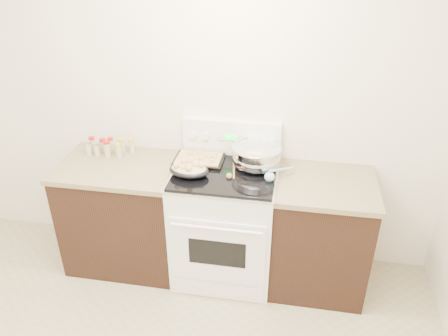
# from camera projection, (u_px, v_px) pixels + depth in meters

# --- Properties ---
(room_shell) EXTENTS (4.10, 3.60, 2.75)m
(room_shell) POSITION_uv_depth(u_px,v_px,m) (72.00, 172.00, 1.66)
(room_shell) COLOR white
(room_shell) RESTS_ON ground
(counter_left) EXTENTS (0.93, 0.67, 0.92)m
(counter_left) POSITION_uv_depth(u_px,v_px,m) (126.00, 213.00, 3.57)
(counter_left) COLOR black
(counter_left) RESTS_ON ground
(counter_right) EXTENTS (0.73, 0.67, 0.92)m
(counter_right) POSITION_uv_depth(u_px,v_px,m) (319.00, 234.00, 3.33)
(counter_right) COLOR black
(counter_right) RESTS_ON ground
(kitchen_range) EXTENTS (0.78, 0.73, 1.22)m
(kitchen_range) POSITION_uv_depth(u_px,v_px,m) (225.00, 221.00, 3.43)
(kitchen_range) COLOR white
(kitchen_range) RESTS_ON ground
(mixing_bowl) EXTENTS (0.43, 0.43, 0.22)m
(mixing_bowl) POSITION_uv_depth(u_px,v_px,m) (257.00, 156.00, 3.23)
(mixing_bowl) COLOR silver
(mixing_bowl) RESTS_ON kitchen_range
(roasting_pan) EXTENTS (0.31, 0.23, 0.12)m
(roasting_pan) POSITION_uv_depth(u_px,v_px,m) (189.00, 169.00, 3.13)
(roasting_pan) COLOR black
(roasting_pan) RESTS_ON kitchen_range
(baking_sheet) EXTENTS (0.37, 0.26, 0.06)m
(baking_sheet) POSITION_uv_depth(u_px,v_px,m) (200.00, 159.00, 3.33)
(baking_sheet) COLOR black
(baking_sheet) RESTS_ON kitchen_range
(wooden_spoon) EXTENTS (0.07, 0.26, 0.04)m
(wooden_spoon) POSITION_uv_depth(u_px,v_px,m) (231.00, 173.00, 3.15)
(wooden_spoon) COLOR #AE744F
(wooden_spoon) RESTS_ON kitchen_range
(blue_ladle) EXTENTS (0.20, 0.21, 0.09)m
(blue_ladle) POSITION_uv_depth(u_px,v_px,m) (271.00, 176.00, 3.08)
(blue_ladle) COLOR #93CEDB
(blue_ladle) RESTS_ON kitchen_range
(spice_jars) EXTENTS (0.38, 0.14, 0.13)m
(spice_jars) POSITION_uv_depth(u_px,v_px,m) (107.00, 147.00, 3.47)
(spice_jars) COLOR #BFB28C
(spice_jars) RESTS_ON counter_left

